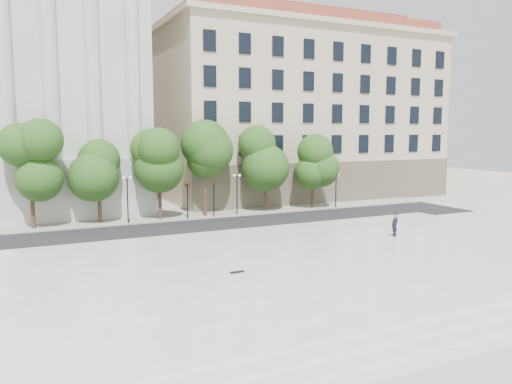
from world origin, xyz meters
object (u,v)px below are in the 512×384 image
Objects in this scene: traffic_light_east at (214,182)px; person_lying at (394,233)px; skateboard at (237,272)px; traffic_light_west at (187,182)px.

person_lying is at bearing -62.00° from traffic_light_east.
traffic_light_east is 4.93× the size of skateboard.
skateboard is (-6.34, -20.39, -3.16)m from traffic_light_east.
skateboard is at bearing -107.29° from traffic_light_east.
person_lying is (11.46, -16.41, -3.03)m from traffic_light_west.
skateboard is at bearing -100.04° from traffic_light_west.
traffic_light_west is 2.74m from traffic_light_east.
traffic_light_west reaches higher than traffic_light_east.
traffic_light_east reaches higher than person_lying.
traffic_light_east reaches higher than skateboard.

